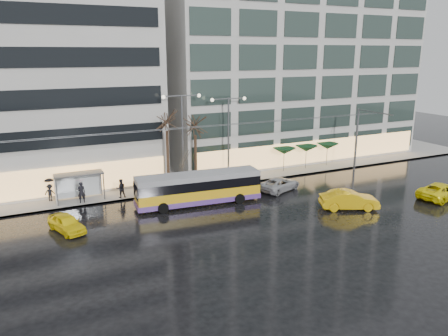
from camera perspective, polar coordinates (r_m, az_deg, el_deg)
ground at (r=33.94m, az=-2.02°, el=-7.75°), size 140.00×140.00×0.00m
sidewalk at (r=46.96m, az=-6.65°, el=-1.27°), size 80.00×10.00×0.15m
kerb at (r=42.50m, az=-4.45°, el=-2.95°), size 80.00×0.10×0.15m
building_right at (r=57.19m, az=8.02°, el=14.33°), size 32.00×14.00×25.00m
trolleybus at (r=38.51m, az=-3.35°, el=-2.79°), size 11.17×4.71×5.11m
catenary at (r=40.06m, az=-5.33°, el=2.12°), size 42.24×5.12×7.00m
bus_shelter at (r=41.17m, az=-18.95°, el=-1.59°), size 4.20×1.60×2.51m
street_lamp_near at (r=42.70m, az=-5.47°, el=5.29°), size 3.96×0.36×9.03m
street_lamp_far at (r=44.69m, az=0.59°, el=5.42°), size 3.96×0.36×8.53m
tree_a at (r=42.23m, az=-7.52°, el=6.63°), size 3.20×3.20×8.40m
tree_b at (r=43.53m, az=-3.80°, el=6.05°), size 3.20×3.20×7.70m
parasol_a at (r=48.92m, az=7.86°, el=2.21°), size 2.50×2.50×2.65m
parasol_b at (r=50.60m, az=10.70°, el=2.52°), size 2.50×2.50×2.65m
parasol_c at (r=52.41m, az=13.36°, el=2.79°), size 2.50×2.50×2.65m
taxi_a at (r=35.00m, az=-19.87°, el=-6.80°), size 2.79×4.15×1.31m
taxi_b at (r=38.99m, az=16.02°, el=-4.03°), size 5.20×3.58×1.62m
taxi_c at (r=44.88m, az=26.57°, el=-2.68°), size 5.59×3.25×1.46m
sedan_silver at (r=42.82m, az=7.28°, el=-2.09°), size 5.10×3.64×1.29m
pedestrian_a at (r=40.39m, az=-18.18°, el=-2.42°), size 0.97×0.99×2.19m
pedestrian_b at (r=41.00m, az=-13.32°, el=-2.60°), size 0.89×0.71×1.75m
pedestrian_c at (r=41.94m, az=-21.80°, el=-2.55°), size 1.15×1.09×2.11m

